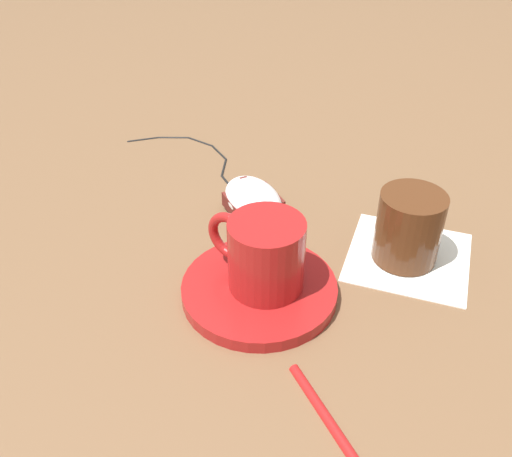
{
  "coord_description": "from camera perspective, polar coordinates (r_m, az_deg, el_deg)",
  "views": [
    {
      "loc": [
        -0.4,
        -0.18,
        0.4
      ],
      "look_at": [
        0.03,
        0.07,
        0.03
      ],
      "focal_mm": 40.0,
      "sensor_mm": 36.0,
      "label": 1
    }
  ],
  "objects": [
    {
      "name": "pen",
      "position": [
        0.48,
        8.06,
        -19.25
      ],
      "size": [
        0.09,
        0.12,
        0.01
      ],
      "color": "#B21919",
      "rests_on": "ground"
    },
    {
      "name": "computer_mouse",
      "position": [
        0.68,
        -0.29,
        2.9
      ],
      "size": [
        0.1,
        0.11,
        0.04
      ],
      "color": "silver",
      "rests_on": "ground"
    },
    {
      "name": "coffee_cup",
      "position": [
        0.55,
        0.8,
        -2.52
      ],
      "size": [
        0.07,
        0.11,
        0.07
      ],
      "color": "maroon",
      "rests_on": "saucer"
    },
    {
      "name": "saucer",
      "position": [
        0.58,
        0.33,
        -6.12
      ],
      "size": [
        0.16,
        0.16,
        0.01
      ],
      "primitive_type": "cylinder",
      "color": "maroon",
      "rests_on": "ground"
    },
    {
      "name": "drinking_glass",
      "position": [
        0.62,
        15.03,
        0.12
      ],
      "size": [
        0.07,
        0.07,
        0.08
      ],
      "primitive_type": "cylinder",
      "color": "#4C2814",
      "rests_on": "napkin_under_glass"
    },
    {
      "name": "napkin_under_glass",
      "position": [
        0.65,
        15.0,
        -2.72
      ],
      "size": [
        0.15,
        0.15,
        0.0
      ],
      "primitive_type": "cube",
      "rotation": [
        0.0,
        0.0,
        0.19
      ],
      "color": "silver",
      "rests_on": "ground"
    },
    {
      "name": "ground_plane",
      "position": [
        0.59,
        4.08,
        -5.94
      ],
      "size": [
        3.0,
        3.0,
        0.0
      ],
      "primitive_type": "plane",
      "color": "brown"
    },
    {
      "name": "mouse_cable",
      "position": [
        0.82,
        -5.95,
        7.58
      ],
      "size": [
        0.1,
        0.21,
        0.0
      ],
      "color": "black",
      "rests_on": "ground"
    }
  ]
}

